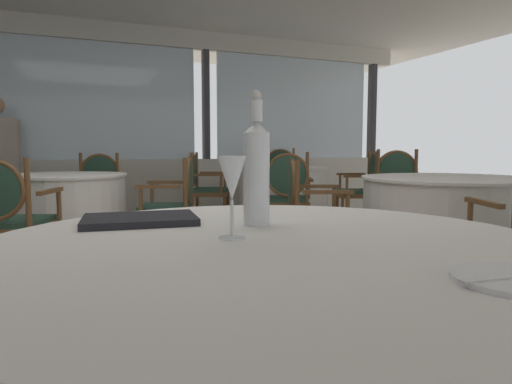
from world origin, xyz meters
TOP-DOWN VIEW (x-y plane):
  - ground_plane at (0.00, 0.00)m, footprint 12.77×12.77m
  - window_wall_far at (0.00, 3.69)m, footprint 9.13×0.14m
  - water_bottle at (0.14, -1.39)m, footprint 0.07×0.07m
  - wine_glass at (0.01, -1.56)m, footprint 0.07×0.07m
  - menu_book at (-0.16, -1.24)m, footprint 0.34×0.25m
  - background_table_0 at (2.36, 0.10)m, footprint 1.33×1.33m
  - dining_chair_0_1 at (2.75, 1.12)m, footprint 0.63×0.59m
  - dining_chair_0_2 at (1.34, 0.48)m, footprint 0.59×0.63m
  - background_table_1 at (-0.44, 1.68)m, footprint 1.10×1.10m
  - dining_chair_1_1 at (-0.76, 0.76)m, footprint 0.63×0.59m
  - dining_chair_1_2 at (0.47, 1.36)m, footprint 0.59×0.63m
  - dining_chair_1_3 at (-0.12, 2.60)m, footprint 0.63×0.59m
  - background_table_3 at (2.08, 2.51)m, footprint 1.15×1.15m
  - dining_chair_3_0 at (1.16, 2.91)m, footprint 0.60×0.64m
  - dining_chair_3_1 at (1.69, 1.59)m, footprint 0.64×0.60m
  - dining_chair_3_2 at (3.01, 2.11)m, footprint 0.60×0.64m
  - dining_chair_3_3 at (2.48, 3.44)m, footprint 0.64×0.61m

SIDE VIEW (x-z plane):
  - ground_plane at x=0.00m, z-range 0.00..0.00m
  - background_table_0 at x=2.36m, z-range 0.00..0.77m
  - background_table_1 at x=-0.44m, z-range 0.00..0.77m
  - background_table_3 at x=2.08m, z-range 0.00..0.77m
  - dining_chair_0_2 at x=1.34m, z-range 0.08..0.99m
  - dining_chair_1_2 at x=0.47m, z-range 0.08..1.00m
  - dining_chair_1_3 at x=-0.12m, z-range 0.07..1.02m
  - dining_chair_3_1 at x=1.69m, z-range 0.07..1.03m
  - dining_chair_3_2 at x=3.01m, z-range 0.07..1.04m
  - dining_chair_3_0 at x=1.16m, z-range 0.08..1.03m
  - dining_chair_1_1 at x=-0.76m, z-range 0.09..1.02m
  - dining_chair_0_1 at x=2.75m, z-range 0.07..1.06m
  - dining_chair_3_3 at x=2.48m, z-range 0.08..1.08m
  - menu_book at x=-0.16m, z-range 0.77..0.79m
  - wine_glass at x=0.01m, z-range 0.81..1.01m
  - water_bottle at x=0.14m, z-range 0.74..1.11m
  - window_wall_far at x=0.00m, z-range -0.26..2.37m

